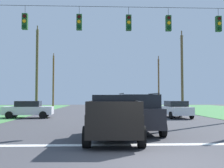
% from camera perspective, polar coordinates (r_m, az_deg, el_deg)
% --- Properties ---
extents(ground_plane, '(120.00, 120.00, 0.00)m').
position_cam_1_polar(ground_plane, '(8.02, 8.50, -16.14)').
color(ground_plane, '#3D3D42').
extents(stop_bar_stripe, '(16.14, 0.45, 0.01)m').
position_cam_1_polar(stop_bar_stripe, '(10.61, 5.67, -12.85)').
color(stop_bar_stripe, white).
rests_on(stop_bar_stripe, ground).
extents(lane_dash_0, '(2.50, 0.15, 0.01)m').
position_cam_1_polar(lane_dash_0, '(16.52, 2.68, -9.28)').
color(lane_dash_0, white).
rests_on(lane_dash_0, ground).
extents(lane_dash_1, '(2.50, 0.15, 0.01)m').
position_cam_1_polar(lane_dash_1, '(23.59, 1.11, -7.36)').
color(lane_dash_1, white).
rests_on(lane_dash_1, ground).
extents(lane_dash_2, '(2.50, 0.15, 0.01)m').
position_cam_1_polar(lane_dash_2, '(32.08, 0.16, -6.18)').
color(lane_dash_2, white).
rests_on(lane_dash_2, ground).
extents(lane_dash_3, '(2.50, 0.15, 0.01)m').
position_cam_1_polar(lane_dash_3, '(39.91, -0.36, -5.53)').
color(lane_dash_3, white).
rests_on(lane_dash_3, ground).
extents(overhead_signal_span, '(19.12, 0.31, 7.82)m').
position_cam_1_polar(overhead_signal_span, '(16.02, 2.86, 6.50)').
color(overhead_signal_span, brown).
rests_on(overhead_signal_span, ground).
extents(pickup_truck, '(2.46, 5.48, 1.95)m').
position_cam_1_polar(pickup_truck, '(11.72, 0.37, -7.17)').
color(pickup_truck, black).
rests_on(pickup_truck, ground).
extents(suv_black, '(2.22, 4.80, 2.05)m').
position_cam_1_polar(suv_black, '(14.01, 5.41, -6.07)').
color(suv_black, black).
rests_on(suv_black, ground).
extents(distant_car_crossing_white, '(2.16, 4.37, 1.52)m').
position_cam_1_polar(distant_car_crossing_white, '(24.80, 13.58, -5.24)').
color(distant_car_crossing_white, silver).
rests_on(distant_car_crossing_white, ground).
extents(distant_car_oncoming, '(4.40, 2.22, 1.52)m').
position_cam_1_polar(distant_car_oncoming, '(24.98, -17.54, -5.17)').
color(distant_car_oncoming, silver).
rests_on(distant_car_oncoming, ground).
extents(utility_pole_far_right, '(0.33, 1.71, 10.83)m').
position_cam_1_polar(utility_pole_far_right, '(36.75, 14.84, 2.49)').
color(utility_pole_far_right, brown).
rests_on(utility_pole_far_right, ground).
extents(utility_pole_near_left, '(0.29, 1.94, 9.75)m').
position_cam_1_polar(utility_pole_near_left, '(51.02, 10.00, 0.55)').
color(utility_pole_near_left, brown).
rests_on(utility_pole_near_left, ground).
extents(utility_pole_distant_right, '(0.33, 1.56, 11.28)m').
position_cam_1_polar(utility_pole_distant_right, '(35.96, -15.85, 3.04)').
color(utility_pole_distant_right, brown).
rests_on(utility_pole_distant_right, ground).
extents(utility_pole_distant_left, '(0.31, 1.53, 9.86)m').
position_cam_1_polar(utility_pole_distant_left, '(49.04, -12.50, 0.64)').
color(utility_pole_distant_left, brown).
rests_on(utility_pole_distant_left, ground).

